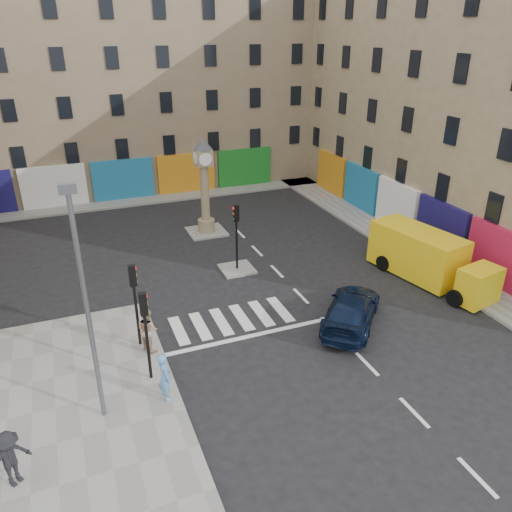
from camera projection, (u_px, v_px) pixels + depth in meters
ground at (342, 338)px, 21.84m from camera, size 120.00×120.00×0.00m
sidewalk_left at (82, 438)px, 16.44m from camera, size 7.00×16.00×0.15m
sidewalk_right at (378, 230)px, 33.16m from camera, size 2.60×30.00×0.15m
sidewalk_far at (152, 199)px, 39.20m from camera, size 32.00×2.40×0.15m
island_near at (237, 269)px, 27.90m from camera, size 1.80×1.80×0.12m
island_far at (207, 232)px, 32.96m from camera, size 2.40×2.40×0.12m
building_right at (474, 102)px, 31.94m from camera, size 10.00×30.00×16.00m
building_far at (130, 79)px, 40.55m from camera, size 32.00×10.00×17.00m
traffic_light_left_near at (145, 323)px, 18.13m from camera, size 0.28×0.22×3.70m
traffic_light_left_far at (134, 293)px, 20.16m from camera, size 0.28×0.22×3.70m
traffic_light_island at (236, 227)px, 26.83m from camera, size 0.28×0.22×3.70m
lamp_post at (85, 298)px, 15.40m from camera, size 0.50×0.25×8.30m
clock_pillar at (204, 180)px, 31.49m from camera, size 1.20×1.20×6.10m
navy_sedan at (351, 310)px, 22.57m from camera, size 4.96×5.19×1.48m
yellow_van at (427, 258)px, 26.39m from camera, size 3.49×7.34×2.57m
pedestrian_blue at (165, 377)px, 17.74m from camera, size 0.52×0.73×1.87m
pedestrian_tan at (148, 329)px, 20.48m from camera, size 1.07×1.15×1.89m
pedestrian_dark at (11, 459)px, 14.36m from camera, size 1.39×1.31×1.88m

